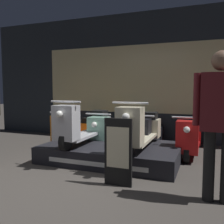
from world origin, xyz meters
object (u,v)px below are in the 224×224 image
at_px(scooter_backrow_0, 77,130).
at_px(scooter_backrow_3, 190,138).
at_px(price_sign_board, 118,152).
at_px(person_right_browsing, 220,114).
at_px(scooter_backrow_1, 110,133).
at_px(scooter_display_left, 84,126).
at_px(scooter_backrow_2, 148,135).
at_px(scooter_display_right, 141,129).

relative_size(scooter_backrow_0, scooter_backrow_3, 1.00).
relative_size(scooter_backrow_3, price_sign_board, 1.93).
bearing_deg(person_right_browsing, scooter_backrow_1, 135.29).
distance_m(scooter_display_left, scooter_backrow_2, 1.44).
relative_size(scooter_display_left, scooter_backrow_2, 1.00).
bearing_deg(scooter_backrow_1, scooter_display_right, -46.35).
distance_m(scooter_backrow_1, scooter_backrow_2, 0.86).
distance_m(scooter_display_right, price_sign_board, 1.09).
relative_size(scooter_display_left, scooter_backrow_3, 1.00).
distance_m(scooter_backrow_0, scooter_backrow_3, 2.57).
height_order(scooter_display_left, scooter_backrow_0, scooter_display_left).
height_order(scooter_backrow_1, person_right_browsing, person_right_browsing).
relative_size(scooter_display_left, scooter_backrow_1, 1.00).
height_order(scooter_backrow_1, scooter_backrow_3, same).
bearing_deg(price_sign_board, scooter_backrow_3, 69.46).
height_order(scooter_backrow_2, person_right_browsing, person_right_browsing).
bearing_deg(scooter_display_left, scooter_backrow_0, 125.95).
xyz_separation_m(scooter_display_left, scooter_backrow_3, (1.84, 1.01, -0.29)).
bearing_deg(scooter_display_right, scooter_backrow_2, 96.00).
bearing_deg(scooter_display_right, person_right_browsing, -43.32).
xyz_separation_m(scooter_backrow_0, scooter_backrow_1, (0.86, 0.00, 0.00)).
relative_size(scooter_display_right, scooter_backrow_0, 1.00).
height_order(scooter_backrow_0, scooter_backrow_3, same).
bearing_deg(scooter_backrow_0, scooter_backrow_3, 0.00).
height_order(scooter_display_right, scooter_backrow_1, scooter_display_right).
relative_size(scooter_display_left, person_right_browsing, 1.03).
bearing_deg(scooter_backrow_3, scooter_backrow_2, 180.00).
distance_m(scooter_display_left, scooter_display_right, 1.09).
bearing_deg(price_sign_board, scooter_display_left, 134.44).
distance_m(scooter_display_right, scooter_backrow_1, 1.42).
bearing_deg(scooter_backrow_3, person_right_browsing, -78.27).
height_order(scooter_backrow_3, person_right_browsing, person_right_browsing).
relative_size(scooter_display_left, price_sign_board, 1.93).
distance_m(scooter_display_left, price_sign_board, 1.52).
height_order(scooter_display_left, scooter_backrow_1, scooter_display_left).
height_order(scooter_display_left, scooter_backrow_3, scooter_display_left).
height_order(scooter_backrow_0, scooter_backrow_2, same).
distance_m(scooter_display_left, scooter_backrow_1, 1.06).
bearing_deg(price_sign_board, scooter_backrow_1, 114.06).
relative_size(scooter_backrow_0, price_sign_board, 1.93).
height_order(scooter_backrow_2, price_sign_board, price_sign_board).
bearing_deg(scooter_backrow_2, price_sign_board, -87.95).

